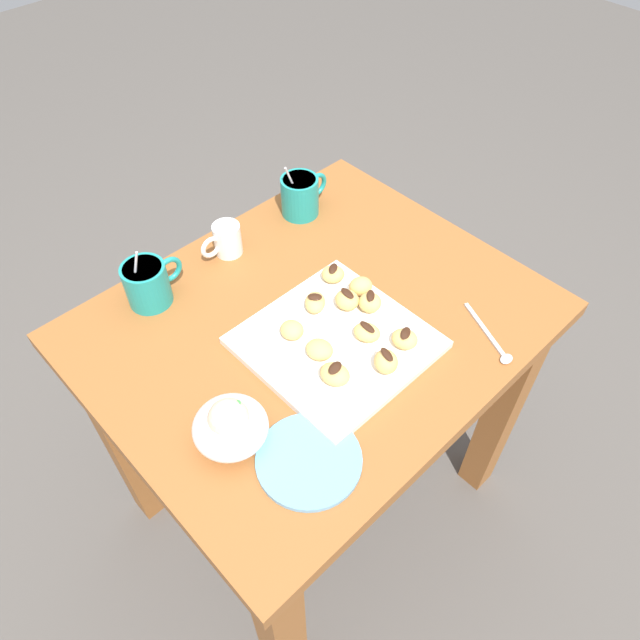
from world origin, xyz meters
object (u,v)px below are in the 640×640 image
dining_table (315,368)px  coffee_mug_teal_left (148,282)px  pastry_plate_square (336,343)px  beignet_5 (405,339)px  beignet_2 (319,350)px  coffee_mug_teal_right (301,194)px  beignet_8 (333,274)px  beignet_7 (367,332)px  beignet_10 (347,300)px  beignet_1 (370,302)px  beignet_9 (384,363)px  ice_cream_bowl (230,425)px  beignet_4 (361,286)px  cream_pitcher_white (225,239)px  beignet_0 (335,374)px  beignet_3 (292,330)px  beignet_6 (315,302)px  saucer_sky_left (309,460)px

dining_table → coffee_mug_teal_left: coffee_mug_teal_left is taller
pastry_plate_square → beignet_5: beignet_5 is taller
pastry_plate_square → beignet_2: bearing=-175.3°
coffee_mug_teal_right → beignet_8: 0.25m
beignet_7 → beignet_10: beignet_10 is taller
beignet_1 → beignet_9: 0.15m
ice_cream_bowl → beignet_8: bearing=20.7°
coffee_mug_teal_right → beignet_1: size_ratio=3.17×
coffee_mug_teal_left → beignet_4: 0.42m
dining_table → pastry_plate_square: size_ratio=2.76×
cream_pitcher_white → beignet_1: 0.35m
coffee_mug_teal_left → beignet_4: coffee_mug_teal_left is taller
coffee_mug_teal_left → ice_cream_bowl: coffee_mug_teal_left is taller
pastry_plate_square → beignet_4: size_ratio=6.57×
beignet_5 → beignet_9: size_ratio=1.02×
beignet_1 → beignet_7: beignet_1 is taller
beignet_8 → beignet_2: bearing=-141.7°
beignet_1 → beignet_4: size_ratio=0.95×
pastry_plate_square → beignet_1: beignet_1 is taller
dining_table → beignet_9: (-0.00, -0.19, 0.20)m
coffee_mug_teal_left → beignet_7: size_ratio=2.72×
dining_table → beignet_1: beignet_1 is taller
dining_table → beignet_0: 0.26m
beignet_0 → beignet_8: (0.18, 0.18, -0.00)m
beignet_5 → beignet_3: bearing=130.5°
dining_table → beignet_10: 0.21m
beignet_6 → beignet_8: size_ratio=1.13×
cream_pitcher_white → beignet_6: cream_pitcher_white is taller
beignet_2 → beignet_10: 0.13m
beignet_2 → beignet_3: bearing=94.5°
beignet_1 → ice_cream_bowl: bearing=-174.8°
beignet_3 → beignet_7: (0.10, -0.10, -0.00)m
coffee_mug_teal_right → beignet_1: bearing=-110.0°
beignet_2 → beignet_10: beignet_10 is taller
beignet_1 → beignet_6: (-0.08, 0.08, -0.00)m
beignet_2 → beignet_0: bearing=-108.4°
coffee_mug_teal_right → dining_table: bearing=-128.1°
saucer_sky_left → beignet_4: size_ratio=3.67×
beignet_7 → saucer_sky_left: bearing=-156.7°
saucer_sky_left → beignet_2: size_ratio=3.36×
pastry_plate_square → beignet_4: bearing=23.7°
beignet_5 → beignet_4: bearing=75.6°
coffee_mug_teal_right → pastry_plate_square: bearing=-123.2°
cream_pitcher_white → beignet_0: size_ratio=1.88×
beignet_7 → beignet_4: bearing=49.5°
cream_pitcher_white → coffee_mug_teal_left: bearing=-178.0°
cream_pitcher_white → beignet_1: cream_pitcher_white is taller
saucer_sky_left → beignet_2: 0.21m
beignet_8 → saucer_sky_left: bearing=-140.0°
saucer_sky_left → beignet_4: (0.33, 0.20, 0.03)m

